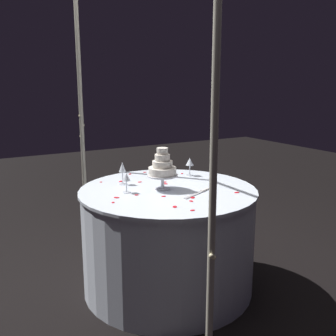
{
  "coord_description": "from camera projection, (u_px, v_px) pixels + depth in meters",
  "views": [
    {
      "loc": [
        -2.33,
        1.34,
        1.52
      ],
      "look_at": [
        0.0,
        0.0,
        0.92
      ],
      "focal_mm": 41.44,
      "sensor_mm": 36.0,
      "label": 1
    }
  ],
  "objects": [
    {
      "name": "cake_knife",
      "position": [
        198.0,
        193.0,
        2.67
      ],
      "size": [
        0.14,
        0.28,
        0.01
      ],
      "color": "silver",
      "rests_on": "main_table"
    },
    {
      "name": "rose_petal_19",
      "position": [
        172.0,
        177.0,
        3.14
      ],
      "size": [
        0.03,
        0.03,
        0.0
      ],
      "primitive_type": "ellipsoid",
      "rotation": [
        0.0,
        0.0,
        5.76
      ],
      "color": "red",
      "rests_on": "main_table"
    },
    {
      "name": "rose_petal_8",
      "position": [
        193.0,
        198.0,
        2.57
      ],
      "size": [
        0.05,
        0.05,
        0.0
      ],
      "primitive_type": "ellipsoid",
      "rotation": [
        0.0,
        0.0,
        2.28
      ],
      "color": "red",
      "rests_on": "main_table"
    },
    {
      "name": "rose_petal_9",
      "position": [
        113.0,
        202.0,
        2.47
      ],
      "size": [
        0.03,
        0.03,
        0.0
      ],
      "primitive_type": "ellipsoid",
      "rotation": [
        0.0,
        0.0,
        2.8
      ],
      "color": "red",
      "rests_on": "main_table"
    },
    {
      "name": "rose_petal_0",
      "position": [
        212.0,
        193.0,
        2.67
      ],
      "size": [
        0.02,
        0.03,
        0.0
      ],
      "primitive_type": "ellipsoid",
      "rotation": [
        0.0,
        0.0,
        1.62
      ],
      "color": "red",
      "rests_on": "main_table"
    },
    {
      "name": "rose_petal_6",
      "position": [
        193.0,
        210.0,
        2.32
      ],
      "size": [
        0.02,
        0.03,
        0.0
      ],
      "primitive_type": "ellipsoid",
      "rotation": [
        0.0,
        0.0,
        4.71
      ],
      "color": "red",
      "rests_on": "main_table"
    },
    {
      "name": "rose_petal_11",
      "position": [
        164.0,
        182.0,
        2.97
      ],
      "size": [
        0.03,
        0.04,
        0.0
      ],
      "primitive_type": "ellipsoid",
      "rotation": [
        0.0,
        0.0,
        4.83
      ],
      "color": "red",
      "rests_on": "main_table"
    },
    {
      "name": "rose_petal_18",
      "position": [
        166.0,
        184.0,
        2.92
      ],
      "size": [
        0.04,
        0.03,
        0.0
      ],
      "primitive_type": "ellipsoid",
      "rotation": [
        0.0,
        0.0,
        3.3
      ],
      "color": "red",
      "rests_on": "main_table"
    },
    {
      "name": "rose_petal_13",
      "position": [
        130.0,
        174.0,
        3.23
      ],
      "size": [
        0.04,
        0.04,
        0.0
      ],
      "primitive_type": "ellipsoid",
      "rotation": [
        0.0,
        0.0,
        5.47
      ],
      "color": "red",
      "rests_on": "main_table"
    },
    {
      "name": "tiered_cake",
      "position": [
        162.0,
        168.0,
        2.74
      ],
      "size": [
        0.22,
        0.22,
        0.3
      ],
      "color": "silver",
      "rests_on": "main_table"
    },
    {
      "name": "main_table",
      "position": [
        168.0,
        238.0,
        2.87
      ],
      "size": [
        1.28,
        1.28,
        0.76
      ],
      "color": "silver",
      "rests_on": "ground"
    },
    {
      "name": "rose_petal_2",
      "position": [
        137.0,
        195.0,
        2.63
      ],
      "size": [
        0.02,
        0.03,
        0.0
      ],
      "primitive_type": "ellipsoid",
      "rotation": [
        0.0,
        0.0,
        4.59
      ],
      "color": "red",
      "rests_on": "main_table"
    },
    {
      "name": "wine_glass_0",
      "position": [
        122.0,
        168.0,
        2.89
      ],
      "size": [
        0.06,
        0.06,
        0.17
      ],
      "color": "silver",
      "rests_on": "main_table"
    },
    {
      "name": "wine_glass_1",
      "position": [
        190.0,
        162.0,
        3.17
      ],
      "size": [
        0.07,
        0.07,
        0.15
      ],
      "color": "silver",
      "rests_on": "main_table"
    },
    {
      "name": "rose_petal_12",
      "position": [
        237.0,
        192.0,
        2.69
      ],
      "size": [
        0.03,
        0.04,
        0.0
      ],
      "primitive_type": "ellipsoid",
      "rotation": [
        0.0,
        0.0,
        4.68
      ],
      "color": "red",
      "rests_on": "main_table"
    },
    {
      "name": "rose_petal_7",
      "position": [
        145.0,
        172.0,
        3.29
      ],
      "size": [
        0.02,
        0.03,
        0.0
      ],
      "primitive_type": "ellipsoid",
      "rotation": [
        0.0,
        0.0,
        4.67
      ],
      "color": "red",
      "rests_on": "main_table"
    },
    {
      "name": "rose_petal_5",
      "position": [
        164.0,
        196.0,
        2.6
      ],
      "size": [
        0.03,
        0.04,
        0.0
      ],
      "primitive_type": "ellipsoid",
      "rotation": [
        0.0,
        0.0,
        4.34
      ],
      "color": "red",
      "rests_on": "main_table"
    },
    {
      "name": "rose_petal_10",
      "position": [
        182.0,
        174.0,
        3.25
      ],
      "size": [
        0.03,
        0.03,
        0.0
      ],
      "primitive_type": "ellipsoid",
      "rotation": [
        0.0,
        0.0,
        5.74
      ],
      "color": "red",
      "rests_on": "main_table"
    },
    {
      "name": "rose_petal_14",
      "position": [
        101.0,
        182.0,
        2.97
      ],
      "size": [
        0.03,
        0.02,
        0.0
      ],
      "primitive_type": "ellipsoid",
      "rotation": [
        0.0,
        0.0,
        0.23
      ],
      "color": "red",
      "rests_on": "main_table"
    },
    {
      "name": "decorative_arch",
      "position": [
        126.0,
        89.0,
        2.48
      ],
      "size": [
        1.97,
        0.06,
        2.3
      ],
      "color": "#B7B29E",
      "rests_on": "ground"
    },
    {
      "name": "rose_petal_17",
      "position": [
        121.0,
        181.0,
        2.99
      ],
      "size": [
        0.05,
        0.05,
        0.0
      ],
      "primitive_type": "ellipsoid",
      "rotation": [
        0.0,
        0.0,
        5.39
      ],
      "color": "red",
      "rests_on": "main_table"
    },
    {
      "name": "rose_petal_20",
      "position": [
        117.0,
        197.0,
        2.57
      ],
      "size": [
        0.05,
        0.05,
        0.0
      ],
      "primitive_type": "ellipsoid",
      "rotation": [
        0.0,
        0.0,
        0.82
      ],
      "color": "red",
      "rests_on": "main_table"
    },
    {
      "name": "rose_petal_15",
      "position": [
        176.0,
        175.0,
        3.21
      ],
      "size": [
        0.03,
        0.03,
        0.0
      ],
      "primitive_type": "ellipsoid",
      "rotation": [
        0.0,
        0.0,
        1.15
      ],
      "color": "red",
      "rests_on": "main_table"
    },
    {
      "name": "rose_petal_1",
      "position": [
        175.0,
        207.0,
        2.38
      ],
      "size": [
        0.05,
        0.04,
        0.0
      ],
      "primitive_type": "ellipsoid",
      "rotation": [
        0.0,
        0.0,
        5.76
      ],
      "color": "red",
      "rests_on": "main_table"
    },
    {
      "name": "wine_glass_2",
      "position": [
        126.0,
        178.0,
        2.67
      ],
      "size": [
        0.06,
        0.06,
        0.14
      ],
      "color": "silver",
      "rests_on": "main_table"
    },
    {
      "name": "rose_petal_4",
      "position": [
        140.0,
        182.0,
        2.97
      ],
      "size": [
        0.02,
        0.03,
        0.0
      ],
      "primitive_type": "ellipsoid",
      "rotation": [
        0.0,
        0.0,
        4.71
      ],
      "color": "red",
      "rests_on": "main_table"
    },
    {
      "name": "ground_plane",
      "position": [
        168.0,
        285.0,
        2.96
      ],
      "size": [
        12.0,
        12.0,
        0.0
      ],
      "primitive_type": "plane",
      "color": "black"
    },
    {
      "name": "rose_petal_16",
      "position": [
        191.0,
        201.0,
        2.5
      ],
      "size": [
        0.03,
        0.02,
        0.0
      ],
      "primitive_type": "ellipsoid",
      "rotation": [
        0.0,
        0.0,
        0.05
      ],
      "color": "red",
      "rests_on": "main_table"
    },
    {
      "name": "rose_petal_3",
      "position": [
        155.0,
        173.0,
        3.27
      ],
      "size": [
        0.03,
        0.03,
        0.0
      ],
      "primitive_type": "ellipsoid",
      "rotation": [
        0.0,
        0.0,
        3.6
      ],
      "color": "red",
      "rests_on": "main_table"
    }
  ]
}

